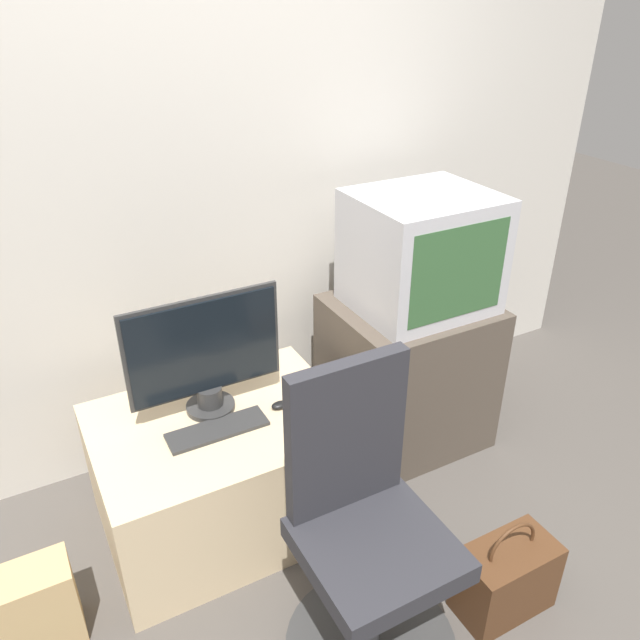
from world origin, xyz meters
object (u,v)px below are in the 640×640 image
object	(u,v)px
mouse	(280,405)
crt_tv	(422,252)
cardboard_box_lower	(24,612)
handbag	(506,577)
keyboard	(218,429)
office_chair	(366,548)
main_monitor	(205,355)

from	to	relation	value
mouse	crt_tv	xyz separation A→B (m)	(0.73, 0.14, 0.43)
cardboard_box_lower	handbag	distance (m)	1.58
cardboard_box_lower	handbag	world-z (taller)	handbag
keyboard	handbag	distance (m)	1.12
office_chair	crt_tv	bearing A→B (deg)	46.92
keyboard	handbag	xyz separation A→B (m)	(0.72, -0.77, -0.36)
keyboard	handbag	bearing A→B (deg)	-47.13
mouse	crt_tv	world-z (taller)	crt_tv
crt_tv	office_chair	size ratio (longest dim) A/B	0.55
mouse	handbag	world-z (taller)	mouse
main_monitor	crt_tv	xyz separation A→B (m)	(0.96, 0.02, 0.20)
main_monitor	office_chair	bearing A→B (deg)	-75.25
keyboard	handbag	world-z (taller)	keyboard
mouse	cardboard_box_lower	size ratio (longest dim) A/B	0.21
keyboard	mouse	xyz separation A→B (m)	(0.26, 0.02, 0.01)
cardboard_box_lower	handbag	xyz separation A→B (m)	(1.45, -0.62, -0.01)
crt_tv	cardboard_box_lower	size ratio (longest dim) A/B	1.70
main_monitor	mouse	xyz separation A→B (m)	(0.23, -0.12, -0.23)
office_chair	handbag	size ratio (longest dim) A/B	2.62
office_chair	handbag	xyz separation A→B (m)	(0.49, -0.13, -0.27)
handbag	main_monitor	bearing A→B (deg)	127.12
mouse	handbag	size ratio (longest dim) A/B	0.17
main_monitor	keyboard	world-z (taller)	main_monitor
crt_tv	handbag	xyz separation A→B (m)	(-0.26, -0.94, -0.80)
office_chair	main_monitor	bearing A→B (deg)	104.75
keyboard	mouse	size ratio (longest dim) A/B	5.43
keyboard	mouse	bearing A→B (deg)	4.34
crt_tv	office_chair	distance (m)	1.22
crt_tv	mouse	bearing A→B (deg)	-168.91
mouse	office_chair	size ratio (longest dim) A/B	0.07
main_monitor	cardboard_box_lower	world-z (taller)	main_monitor
mouse	office_chair	distance (m)	0.67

